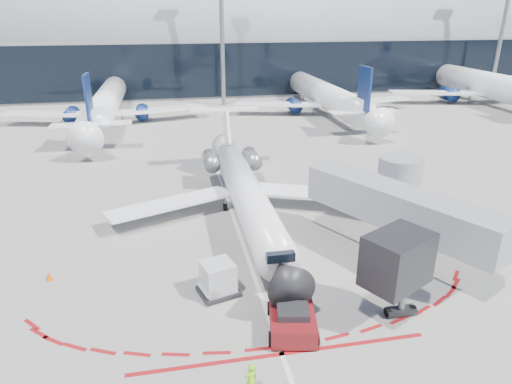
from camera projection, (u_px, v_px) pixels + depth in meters
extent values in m
plane|color=slate|center=(241.00, 239.00, 31.43)|extent=(260.00, 260.00, 0.00)
cube|color=silver|center=(237.00, 227.00, 33.25)|extent=(0.25, 40.00, 0.01)
cube|color=maroon|center=(282.00, 354.00, 20.95)|extent=(14.00, 0.25, 0.01)
cube|color=gray|center=(187.00, 64.00, 88.81)|extent=(150.00, 24.00, 10.00)
cylinder|color=gray|center=(185.00, 37.00, 86.95)|extent=(150.00, 24.00, 24.00)
cube|color=black|center=(190.00, 71.00, 77.83)|extent=(150.00, 0.20, 9.00)
cube|color=#95989D|center=(399.00, 207.00, 27.60)|extent=(8.22, 12.61, 2.30)
cube|color=black|center=(397.00, 259.00, 21.83)|extent=(3.86, 3.44, 2.60)
cylinder|color=gray|center=(403.00, 295.00, 23.22)|extent=(0.36, 0.36, 2.40)
cube|color=black|center=(400.00, 311.00, 23.59)|extent=(1.60, 0.60, 0.30)
cylinder|color=#95989D|center=(398.00, 188.00, 33.82)|extent=(3.20, 3.20, 4.80)
cylinder|color=black|center=(395.00, 215.00, 34.62)|extent=(4.00, 4.00, 0.50)
cylinder|color=gray|center=(222.00, 25.00, 71.43)|extent=(0.70, 0.70, 25.00)
cylinder|color=gray|center=(503.00, 24.00, 80.37)|extent=(0.70, 0.70, 25.00)
cylinder|color=white|center=(247.00, 195.00, 33.42)|extent=(2.43, 19.81, 2.43)
cone|color=black|center=(285.00, 275.00, 23.24)|extent=(2.43, 2.52, 2.43)
cone|color=white|center=(226.00, 151.00, 43.92)|extent=(2.43, 3.24, 2.43)
cube|color=black|center=(279.00, 253.00, 24.37)|extent=(1.53, 1.26, 0.50)
cube|color=white|center=(170.00, 203.00, 33.95)|extent=(9.65, 5.72, 0.28)
cube|color=white|center=(314.00, 193.00, 35.95)|extent=(9.65, 5.72, 0.28)
cube|color=white|center=(227.00, 131.00, 42.30)|extent=(0.23, 4.22, 4.30)
cube|color=white|center=(224.00, 110.00, 43.42)|extent=(6.48, 1.44, 0.14)
cylinder|color=slate|center=(211.00, 161.00, 40.22)|extent=(1.35, 3.06, 1.35)
cylinder|color=slate|center=(252.00, 158.00, 40.88)|extent=(1.35, 3.06, 1.35)
cylinder|color=black|center=(272.00, 277.00, 26.56)|extent=(0.20, 0.50, 0.50)
cylinder|color=black|center=(225.00, 207.00, 35.90)|extent=(0.27, 0.58, 0.58)
cylinder|color=black|center=(259.00, 204.00, 36.39)|extent=(0.27, 0.58, 0.58)
cylinder|color=gray|center=(272.00, 273.00, 26.47)|extent=(0.16, 0.16, 0.99)
cube|color=#590C0F|center=(292.00, 319.00, 22.42)|extent=(2.79, 3.81, 0.97)
cube|color=black|center=(293.00, 312.00, 21.87)|extent=(1.73, 1.56, 0.38)
cylinder|color=gray|center=(289.00, 294.00, 24.70)|extent=(0.65, 2.78, 0.11)
cylinder|color=black|center=(272.00, 339.00, 21.40)|extent=(0.43, 0.74, 0.69)
cylinder|color=black|center=(315.00, 339.00, 21.40)|extent=(0.43, 0.74, 0.69)
cylinder|color=black|center=(270.00, 308.00, 23.61)|extent=(0.43, 0.74, 0.69)
cylinder|color=black|center=(310.00, 308.00, 23.61)|extent=(0.43, 0.74, 0.69)
imported|color=#8DD916|center=(251.00, 380.00, 18.40)|extent=(0.69, 0.57, 1.63)
cube|color=black|center=(218.00, 291.00, 25.32)|extent=(2.49, 2.28, 0.23)
cube|color=silver|center=(218.00, 277.00, 24.97)|extent=(2.03, 1.96, 1.66)
cylinder|color=black|center=(209.00, 303.00, 24.44)|extent=(0.16, 0.23, 0.21)
cylinder|color=black|center=(237.00, 295.00, 25.15)|extent=(0.16, 0.23, 0.21)
cylinder|color=black|center=(200.00, 290.00, 25.55)|extent=(0.16, 0.23, 0.21)
cylinder|color=black|center=(227.00, 283.00, 26.26)|extent=(0.16, 0.23, 0.21)
cone|color=#E05204|center=(49.00, 276.00, 26.60)|extent=(0.38, 0.38, 0.53)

